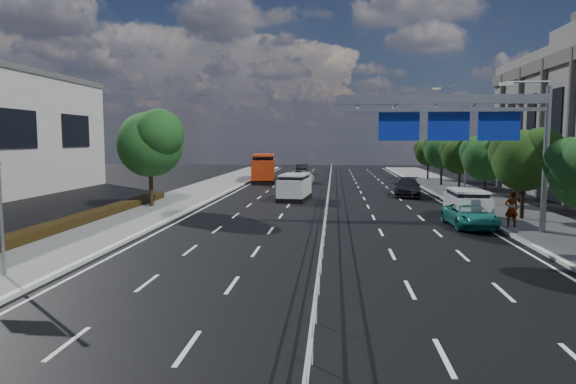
{
  "coord_description": "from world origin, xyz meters",
  "views": [
    {
      "loc": [
        0.42,
        -15.8,
        4.63
      ],
      "look_at": [
        -1.55,
        6.08,
        2.4
      ],
      "focal_mm": 32.0,
      "sensor_mm": 36.0,
      "label": 1
    }
  ],
  "objects_px": {
    "near_car_silver": "(306,177)",
    "parked_car_dark": "(408,187)",
    "pedestrian_b": "(514,189)",
    "near_car_dark": "(302,169)",
    "red_bus": "(264,167)",
    "parked_car_teal": "(470,216)",
    "overhead_gantry": "(465,120)",
    "pedestrian_a": "(511,209)",
    "white_minivan": "(295,187)",
    "silver_minivan": "(467,206)"
  },
  "relations": [
    {
      "from": "overhead_gantry",
      "to": "white_minivan",
      "type": "distance_m",
      "value": 17.14
    },
    {
      "from": "silver_minivan",
      "to": "parked_car_teal",
      "type": "xyz_separation_m",
      "value": [
        -0.34,
        -2.0,
        -0.27
      ]
    },
    {
      "from": "parked_car_teal",
      "to": "pedestrian_a",
      "type": "xyz_separation_m",
      "value": [
        1.96,
        -0.53,
        0.44
      ]
    },
    {
      "from": "near_car_dark",
      "to": "parked_car_teal",
      "type": "height_order",
      "value": "near_car_dark"
    },
    {
      "from": "overhead_gantry",
      "to": "silver_minivan",
      "type": "relative_size",
      "value": 2.3
    },
    {
      "from": "overhead_gantry",
      "to": "white_minivan",
      "type": "relative_size",
      "value": 2.12
    },
    {
      "from": "overhead_gantry",
      "to": "red_bus",
      "type": "relative_size",
      "value": 0.98
    },
    {
      "from": "overhead_gantry",
      "to": "parked_car_dark",
      "type": "xyz_separation_m",
      "value": [
        -0.24,
        17.17,
        -4.87
      ]
    },
    {
      "from": "pedestrian_b",
      "to": "near_car_dark",
      "type": "bearing_deg",
      "value": -65.81
    },
    {
      "from": "near_car_silver",
      "to": "parked_car_dark",
      "type": "relative_size",
      "value": 0.77
    },
    {
      "from": "near_car_dark",
      "to": "parked_car_teal",
      "type": "xyz_separation_m",
      "value": [
        11.6,
        -42.19,
        -0.06
      ]
    },
    {
      "from": "near_car_silver",
      "to": "parked_car_teal",
      "type": "bearing_deg",
      "value": 112.19
    },
    {
      "from": "near_car_dark",
      "to": "near_car_silver",
      "type": "bearing_deg",
      "value": 95.57
    },
    {
      "from": "overhead_gantry",
      "to": "near_car_dark",
      "type": "relative_size",
      "value": 2.45
    },
    {
      "from": "silver_minivan",
      "to": "near_car_silver",
      "type": "bearing_deg",
      "value": 113.58
    },
    {
      "from": "pedestrian_a",
      "to": "red_bus",
      "type": "bearing_deg",
      "value": -62.08
    },
    {
      "from": "parked_car_dark",
      "to": "silver_minivan",
      "type": "bearing_deg",
      "value": -75.65
    },
    {
      "from": "red_bus",
      "to": "parked_car_teal",
      "type": "bearing_deg",
      "value": -69.27
    },
    {
      "from": "white_minivan",
      "to": "pedestrian_a",
      "type": "height_order",
      "value": "white_minivan"
    },
    {
      "from": "overhead_gantry",
      "to": "white_minivan",
      "type": "height_order",
      "value": "overhead_gantry"
    },
    {
      "from": "pedestrian_b",
      "to": "white_minivan",
      "type": "bearing_deg",
      "value": -8.83
    },
    {
      "from": "overhead_gantry",
      "to": "parked_car_teal",
      "type": "xyz_separation_m",
      "value": [
        0.9,
        1.95,
        -4.98
      ]
    },
    {
      "from": "red_bus",
      "to": "pedestrian_b",
      "type": "bearing_deg",
      "value": -48.81
    },
    {
      "from": "overhead_gantry",
      "to": "pedestrian_b",
      "type": "height_order",
      "value": "overhead_gantry"
    },
    {
      "from": "overhead_gantry",
      "to": "pedestrian_a",
      "type": "height_order",
      "value": "overhead_gantry"
    },
    {
      "from": "white_minivan",
      "to": "parked_car_teal",
      "type": "xyz_separation_m",
      "value": [
        10.26,
        -11.65,
        -0.36
      ]
    },
    {
      "from": "silver_minivan",
      "to": "pedestrian_a",
      "type": "height_order",
      "value": "pedestrian_a"
    },
    {
      "from": "near_car_silver",
      "to": "parked_car_teal",
      "type": "xyz_separation_m",
      "value": [
        10.24,
        -27.78,
        -0.04
      ]
    },
    {
      "from": "red_bus",
      "to": "parked_car_teal",
      "type": "distance_m",
      "value": 33.16
    },
    {
      "from": "near_car_silver",
      "to": "parked_car_teal",
      "type": "height_order",
      "value": "near_car_silver"
    },
    {
      "from": "overhead_gantry",
      "to": "pedestrian_b",
      "type": "bearing_deg",
      "value": 61.71
    },
    {
      "from": "parked_car_dark",
      "to": "pedestrian_a",
      "type": "relative_size",
      "value": 2.73
    },
    {
      "from": "red_bus",
      "to": "silver_minivan",
      "type": "distance_m",
      "value": 31.56
    },
    {
      "from": "parked_car_teal",
      "to": "pedestrian_a",
      "type": "distance_m",
      "value": 2.08
    },
    {
      "from": "white_minivan",
      "to": "near_car_dark",
      "type": "relative_size",
      "value": 1.15
    },
    {
      "from": "red_bus",
      "to": "silver_minivan",
      "type": "xyz_separation_m",
      "value": [
        15.48,
        -27.49,
        -0.69
      ]
    },
    {
      "from": "red_bus",
      "to": "near_car_dark",
      "type": "height_order",
      "value": "red_bus"
    },
    {
      "from": "parked_car_dark",
      "to": "red_bus",
      "type": "bearing_deg",
      "value": 142.41
    },
    {
      "from": "near_car_silver",
      "to": "near_car_dark",
      "type": "relative_size",
      "value": 0.93
    },
    {
      "from": "pedestrian_b",
      "to": "near_car_silver",
      "type": "bearing_deg",
      "value": -51.8
    },
    {
      "from": "white_minivan",
      "to": "near_car_silver",
      "type": "distance_m",
      "value": 16.14
    },
    {
      "from": "white_minivan",
      "to": "parked_car_teal",
      "type": "distance_m",
      "value": 15.53
    },
    {
      "from": "overhead_gantry",
      "to": "red_bus",
      "type": "xyz_separation_m",
      "value": [
        -14.24,
        31.44,
        -4.02
      ]
    },
    {
      "from": "red_bus",
      "to": "near_car_dark",
      "type": "bearing_deg",
      "value": 67.98
    },
    {
      "from": "pedestrian_b",
      "to": "parked_car_dark",
      "type": "bearing_deg",
      "value": -39.27
    },
    {
      "from": "near_car_silver",
      "to": "pedestrian_a",
      "type": "relative_size",
      "value": 2.1
    },
    {
      "from": "overhead_gantry",
      "to": "parked_car_teal",
      "type": "height_order",
      "value": "overhead_gantry"
    },
    {
      "from": "white_minivan",
      "to": "silver_minivan",
      "type": "distance_m",
      "value": 14.34
    },
    {
      "from": "silver_minivan",
      "to": "parked_car_teal",
      "type": "height_order",
      "value": "silver_minivan"
    },
    {
      "from": "red_bus",
      "to": "silver_minivan",
      "type": "relative_size",
      "value": 2.34
    }
  ]
}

